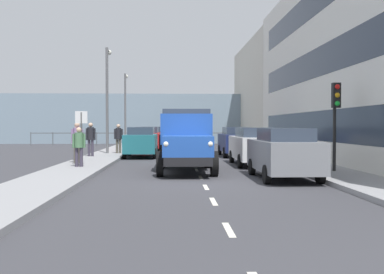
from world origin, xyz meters
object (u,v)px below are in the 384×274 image
at_px(pedestrian_near_railing, 77,139).
at_px(car_white_kerbside_1, 255,146).
at_px(car_red_oppositeside_1, 147,139).
at_px(lamp_post_far, 125,102).
at_px(car_black_oppositeside_2, 151,137).
at_px(pedestrian_couple_a, 118,136).
at_px(pedestrian_strolling, 77,140).
at_px(pedestrian_with_bag, 79,144).
at_px(pedestrian_by_lamp, 91,136).
at_px(traffic_light_near, 336,107).
at_px(lamp_post_promenade, 107,90).
at_px(car_grey_kerbside_near, 284,153).
at_px(car_teal_oppositeside_0, 141,142).
at_px(truck_vintage_blue, 186,142).
at_px(car_navy_kerbside_2, 236,141).
at_px(street_sign, 81,129).

bearing_deg(pedestrian_near_railing, car_white_kerbside_1, -178.62).
bearing_deg(car_red_oppositeside_1, lamp_post_far, -72.23).
xyz_separation_m(car_black_oppositeside_2, pedestrian_couple_a, (1.47, 10.30, 0.28)).
distance_m(pedestrian_strolling, pedestrian_couple_a, 5.82).
xyz_separation_m(pedestrian_with_bag, lamp_post_far, (0.25, -20.15, 2.72)).
distance_m(pedestrian_by_lamp, traffic_light_near, 13.41).
bearing_deg(lamp_post_promenade, car_red_oppositeside_1, -116.98).
distance_m(car_grey_kerbside_near, lamp_post_far, 24.84).
distance_m(car_teal_oppositeside_0, car_black_oppositeside_2, 11.79).
bearing_deg(truck_vintage_blue, car_black_oppositeside_2, -83.50).
bearing_deg(car_white_kerbside_1, car_black_oppositeside_2, -72.19).
bearing_deg(car_black_oppositeside_2, car_white_kerbside_1, 107.81).
height_order(car_black_oppositeside_2, pedestrian_with_bag, pedestrian_with_bag).
bearing_deg(pedestrian_couple_a, pedestrian_near_railing, 82.34).
bearing_deg(car_black_oppositeside_2, truck_vintage_blue, 96.50).
xyz_separation_m(truck_vintage_blue, car_red_oppositeside_1, (2.31, -14.23, -0.28)).
bearing_deg(pedestrian_near_railing, pedestrian_strolling, -77.70).
xyz_separation_m(pedestrian_strolling, pedestrian_couple_a, (-1.27, -5.68, 0.06)).
height_order(pedestrian_near_railing, pedestrian_strolling, pedestrian_near_railing).
bearing_deg(car_grey_kerbside_near, car_teal_oppositeside_0, -62.66).
distance_m(pedestrian_with_bag, pedestrian_couple_a, 8.93).
xyz_separation_m(car_grey_kerbside_near, car_black_oppositeside_2, (5.53, -22.48, 0.00)).
xyz_separation_m(car_teal_oppositeside_0, lamp_post_far, (2.23, -12.72, 2.90)).
height_order(pedestrian_with_bag, pedestrian_by_lamp, pedestrian_by_lamp).
bearing_deg(car_black_oppositeside_2, pedestrian_by_lamp, 78.48).
bearing_deg(car_grey_kerbside_near, car_white_kerbside_1, -90.00).
height_order(truck_vintage_blue, pedestrian_strolling, truck_vintage_blue).
distance_m(car_red_oppositeside_1, lamp_post_far, 7.86).
bearing_deg(truck_vintage_blue, pedestrian_with_bag, -13.56).
xyz_separation_m(car_red_oppositeside_1, traffic_light_near, (-7.70, 15.40, 1.58)).
relative_size(truck_vintage_blue, pedestrian_couple_a, 3.23).
xyz_separation_m(car_red_oppositeside_1, lamp_post_promenade, (2.13, 4.19, 3.04)).
xyz_separation_m(truck_vintage_blue, car_grey_kerbside_near, (-3.22, 2.23, -0.28)).
bearing_deg(lamp_post_far, pedestrian_couple_a, 93.84).
distance_m(car_white_kerbside_1, car_navy_kerbside_2, 5.97).
relative_size(lamp_post_promenade, lamp_post_far, 1.04).
xyz_separation_m(pedestrian_with_bag, pedestrian_by_lamp, (0.66, -6.24, 0.15)).
distance_m(car_white_kerbside_1, lamp_post_far, 19.94).
distance_m(car_navy_kerbside_2, car_black_oppositeside_2, 12.53).
bearing_deg(street_sign, car_navy_kerbside_2, -134.49).
height_order(truck_vintage_blue, pedestrian_with_bag, truck_vintage_blue).
bearing_deg(street_sign, pedestrian_near_railing, -71.79).
xyz_separation_m(car_teal_oppositeside_0, car_black_oppositeside_2, (0.00, -11.79, 0.00)).
distance_m(car_white_kerbside_1, traffic_light_near, 4.98).
bearing_deg(pedestrian_near_railing, car_teal_oppositeside_0, -113.38).
bearing_deg(car_red_oppositeside_1, car_grey_kerbside_near, 108.56).
xyz_separation_m(pedestrian_near_railing, street_sign, (-0.48, 1.46, 0.46)).
height_order(pedestrian_by_lamp, lamp_post_promenade, lamp_post_promenade).
height_order(pedestrian_couple_a, lamp_post_promenade, lamp_post_promenade).
bearing_deg(pedestrian_with_bag, pedestrian_by_lamp, -83.92).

